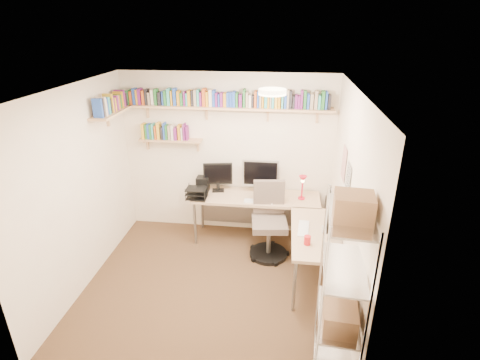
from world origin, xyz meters
name	(u,v)px	position (x,y,z in m)	size (l,w,h in m)	color
ground	(211,284)	(0.00, 0.00, 0.00)	(3.20, 3.20, 0.00)	#472E1E
room_shell	(208,174)	(0.00, 0.00, 1.55)	(3.24, 3.04, 2.52)	beige
wall_shelves	(196,107)	(-0.41, 1.30, 2.03)	(3.12, 1.09, 0.80)	tan
corner_desk	(262,204)	(0.57, 0.94, 0.73)	(2.13, 1.87, 1.27)	tan
office_chair	(269,226)	(0.69, 0.81, 0.46)	(0.57, 0.58, 1.09)	black
wire_rack	(343,282)	(1.42, -1.12, 1.07)	(0.45, 0.81, 1.93)	silver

